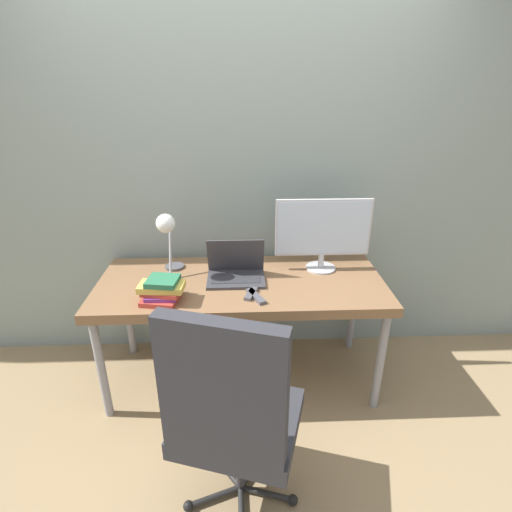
{
  "coord_description": "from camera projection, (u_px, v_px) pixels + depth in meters",
  "views": [
    {
      "loc": [
        0.0,
        -1.81,
        1.87
      ],
      "look_at": [
        0.09,
        0.33,
        0.92
      ],
      "focal_mm": 28.0,
      "sensor_mm": 36.0,
      "label": 1
    }
  ],
  "objects": [
    {
      "name": "ground_plane",
      "position": [
        243.0,
        417.0,
        2.41
      ],
      "size": [
        12.0,
        12.0,
        0.0
      ],
      "primitive_type": "plane",
      "color": "#937A56"
    },
    {
      "name": "wall_back",
      "position": [
        239.0,
        174.0,
        2.61
      ],
      "size": [
        8.0,
        0.05,
        2.6
      ],
      "color": "gray",
      "rests_on": "ground_plane"
    },
    {
      "name": "desk",
      "position": [
        241.0,
        289.0,
        2.47
      ],
      "size": [
        1.75,
        0.73,
        0.74
      ],
      "color": "brown",
      "rests_on": "ground_plane"
    },
    {
      "name": "laptop",
      "position": [
        235.0,
        271.0,
        2.45
      ],
      "size": [
        0.35,
        0.25,
        0.25
      ],
      "color": "#38383D",
      "rests_on": "desk"
    },
    {
      "name": "monitor",
      "position": [
        322.0,
        231.0,
        2.5
      ],
      "size": [
        0.6,
        0.19,
        0.47
      ],
      "color": "#B7B7BC",
      "rests_on": "desk"
    },
    {
      "name": "desk_lamp",
      "position": [
        166.0,
        231.0,
        2.37
      ],
      "size": [
        0.12,
        0.28,
        0.42
      ],
      "color": "#4C4C51",
      "rests_on": "desk"
    },
    {
      "name": "office_chair",
      "position": [
        231.0,
        413.0,
        1.65
      ],
      "size": [
        0.64,
        0.6,
        1.12
      ],
      "color": "black",
      "rests_on": "ground_plane"
    },
    {
      "name": "book_stack",
      "position": [
        161.0,
        290.0,
        2.2
      ],
      "size": [
        0.26,
        0.23,
        0.14
      ],
      "color": "#B2382D",
      "rests_on": "desk"
    },
    {
      "name": "tv_remote",
      "position": [
        255.0,
        296.0,
        2.25
      ],
      "size": [
        0.11,
        0.18,
        0.02
      ],
      "color": "#4C4C51",
      "rests_on": "desk"
    },
    {
      "name": "media_remote",
      "position": [
        250.0,
        294.0,
        2.28
      ],
      "size": [
        0.09,
        0.14,
        0.02
      ],
      "color": "#4C4C51",
      "rests_on": "desk"
    }
  ]
}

